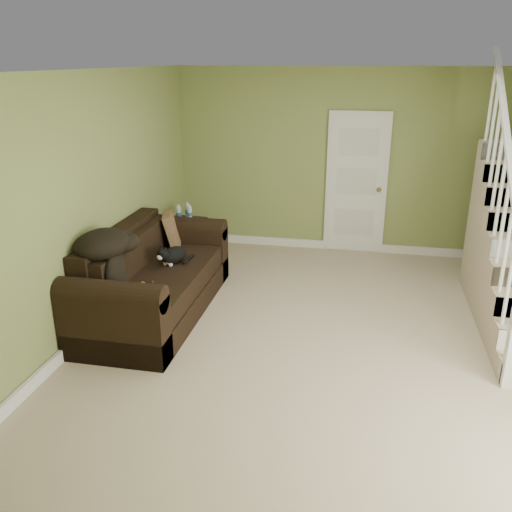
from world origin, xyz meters
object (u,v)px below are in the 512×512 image
at_px(sofa, 152,282).
at_px(banana, 145,286).
at_px(side_table, 187,239).
at_px(cat, 173,255).

bearing_deg(sofa, banana, -74.38).
height_order(side_table, banana, side_table).
distance_m(side_table, cat, 1.57).
xyz_separation_m(side_table, cat, (0.36, -1.49, 0.31)).
distance_m(sofa, side_table, 1.72).
bearing_deg(cat, sofa, -110.11).
relative_size(sofa, banana, 11.76).
bearing_deg(sofa, cat, 48.62).
bearing_deg(cat, side_table, 124.70).
distance_m(sofa, banana, 0.56).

